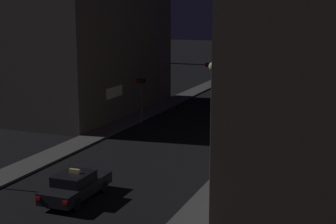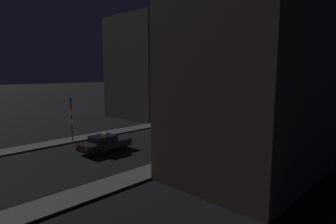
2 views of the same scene
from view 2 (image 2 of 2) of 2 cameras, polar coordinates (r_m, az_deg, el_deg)
sidewalk_left at (r=40.07m, az=3.23°, el=-1.51°), size 2.04×59.72×0.14m
sidewalk_right at (r=33.57m, az=19.24°, el=-3.83°), size 2.04×59.72×0.14m
building_facade_left at (r=46.25m, az=0.48°, el=8.84°), size 10.18×18.83×14.69m
building_facade_right at (r=25.55m, az=24.17°, el=6.39°), size 7.74×25.07×12.58m
taxi at (r=24.67m, az=-12.76°, el=-6.19°), size 1.86×4.47×1.62m
far_car at (r=48.27m, az=21.94°, el=0.35°), size 2.11×4.57×1.42m
traffic_light_overhead at (r=41.27m, az=11.00°, el=3.73°), size 5.26×0.41×5.03m
traffic_light_left_kerb at (r=39.19m, az=5.03°, el=2.26°), size 0.80×0.42×3.90m
sign_pole_left at (r=28.62m, az=-19.04°, el=-0.66°), size 0.58×0.10×4.24m
street_lamp_near_block at (r=21.08m, az=2.82°, el=1.81°), size 0.42×0.42×6.85m
street_lamp_far_block at (r=34.51m, az=20.98°, el=3.44°), size 0.40×0.40×6.74m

